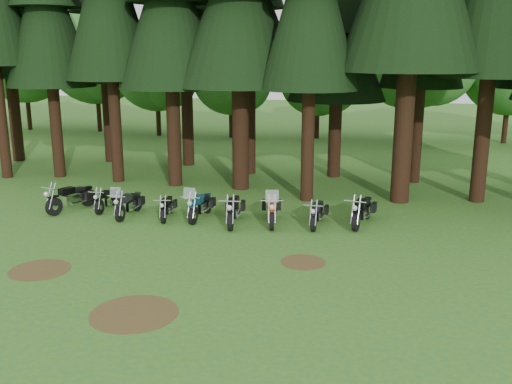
% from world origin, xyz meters
% --- Properties ---
extents(ground, '(120.00, 120.00, 0.00)m').
position_xyz_m(ground, '(0.00, 0.00, 0.00)').
color(ground, '#356725').
rests_on(ground, ground).
extents(pine_back_4, '(4.94, 4.94, 13.78)m').
position_xyz_m(pine_back_4, '(4.04, 13.25, 8.25)').
color(pine_back_4, '#311B10').
rests_on(pine_back_4, ground).
extents(decid_0, '(8.00, 7.78, 10.00)m').
position_xyz_m(decid_0, '(-22.10, 25.26, 5.90)').
color(decid_0, '#311B10').
rests_on(decid_0, ground).
extents(decid_1, '(7.91, 7.69, 9.88)m').
position_xyz_m(decid_1, '(-15.99, 25.76, 5.83)').
color(decid_1, '#311B10').
rests_on(decid_1, ground).
extents(decid_2, '(6.72, 6.53, 8.40)m').
position_xyz_m(decid_2, '(-10.43, 24.78, 4.95)').
color(decid_2, '#311B10').
rests_on(decid_2, ground).
extents(decid_3, '(6.12, 5.95, 7.65)m').
position_xyz_m(decid_3, '(-4.71, 25.13, 4.51)').
color(decid_3, '#311B10').
rests_on(decid_3, ground).
extents(decid_4, '(5.93, 5.76, 7.41)m').
position_xyz_m(decid_4, '(1.58, 26.32, 4.37)').
color(decid_4, '#311B10').
rests_on(decid_4, ground).
extents(decid_5, '(8.45, 8.21, 10.56)m').
position_xyz_m(decid_5, '(8.29, 25.71, 6.23)').
color(decid_5, '#311B10').
rests_on(decid_5, ground).
extents(dirt_patch_0, '(1.80, 1.80, 0.01)m').
position_xyz_m(dirt_patch_0, '(-3.00, -2.00, 0.01)').
color(dirt_patch_0, '#4C3D1E').
rests_on(dirt_patch_0, ground).
extents(dirt_patch_1, '(1.40, 1.40, 0.01)m').
position_xyz_m(dirt_patch_1, '(4.50, 0.50, 0.01)').
color(dirt_patch_1, '#4C3D1E').
rests_on(dirt_patch_1, ground).
extents(dirt_patch_2, '(2.20, 2.20, 0.01)m').
position_xyz_m(dirt_patch_2, '(1.00, -4.00, 0.01)').
color(dirt_patch_2, '#4C3D1E').
rests_on(dirt_patch_2, ground).
extents(motorcycle_0, '(0.95, 2.36, 0.99)m').
position_xyz_m(motorcycle_0, '(-5.60, 4.08, 0.51)').
color(motorcycle_0, black).
rests_on(motorcycle_0, ground).
extents(motorcycle_1, '(0.30, 2.03, 0.82)m').
position_xyz_m(motorcycle_1, '(-4.23, 4.52, 0.42)').
color(motorcycle_1, black).
rests_on(motorcycle_1, ground).
extents(motorcycle_2, '(0.42, 2.25, 1.42)m').
position_xyz_m(motorcycle_2, '(-2.97, 3.88, 0.47)').
color(motorcycle_2, black).
rests_on(motorcycle_2, ground).
extents(motorcycle_3, '(0.54, 1.97, 0.81)m').
position_xyz_m(motorcycle_3, '(-1.42, 4.00, 0.41)').
color(motorcycle_3, black).
rests_on(motorcycle_3, ground).
extents(motorcycle_4, '(0.44, 2.35, 1.48)m').
position_xyz_m(motorcycle_4, '(-0.13, 4.24, 0.50)').
color(motorcycle_4, black).
rests_on(motorcycle_4, ground).
extents(motorcycle_5, '(0.54, 2.44, 1.00)m').
position_xyz_m(motorcycle_5, '(1.30, 3.90, 0.51)').
color(motorcycle_5, black).
rests_on(motorcycle_5, ground).
extents(motorcycle_6, '(0.86, 2.51, 1.58)m').
position_xyz_m(motorcycle_6, '(2.68, 4.28, 0.53)').
color(motorcycle_6, black).
rests_on(motorcycle_6, ground).
extents(motorcycle_7, '(0.32, 2.16, 0.88)m').
position_xyz_m(motorcycle_7, '(4.39, 4.42, 0.45)').
color(motorcycle_7, black).
rests_on(motorcycle_7, ground).
extents(motorcycle_8, '(0.58, 2.45, 1.00)m').
position_xyz_m(motorcycle_8, '(6.00, 4.91, 0.51)').
color(motorcycle_8, black).
rests_on(motorcycle_8, ground).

